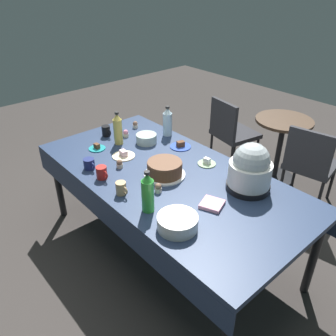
{
  "coord_description": "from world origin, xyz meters",
  "views": [
    {
      "loc": [
        1.66,
        -1.45,
        2.1
      ],
      "look_at": [
        0.0,
        0.0,
        0.8
      ],
      "focal_mm": 36.45,
      "sensor_mm": 36.0,
      "label": 1
    }
  ],
  "objects": [
    {
      "name": "soda_bottle_lime_soda",
      "position": [
        0.25,
        -0.39,
        0.88
      ],
      "size": [
        0.08,
        0.08,
        0.29
      ],
      "color": "green",
      "rests_on": "potluck_table"
    },
    {
      "name": "coffee_mug_tan",
      "position": [
        -0.01,
        -0.42,
        0.8
      ],
      "size": [
        0.11,
        0.07,
        0.09
      ],
      "color": "tan",
      "rests_on": "potluck_table"
    },
    {
      "name": "cupcake_mint",
      "position": [
        0.14,
        -0.21,
        0.78
      ],
      "size": [
        0.05,
        0.05,
        0.07
      ],
      "color": "beige",
      "rests_on": "potluck_table"
    },
    {
      "name": "maroon_chair_right",
      "position": [
        0.41,
        1.45,
        0.49
      ],
      "size": [
        0.51,
        0.51,
        0.85
      ],
      "color": "#333338",
      "rests_on": "ground"
    },
    {
      "name": "soda_bottle_water",
      "position": [
        -0.53,
        0.45,
        0.88
      ],
      "size": [
        0.08,
        0.08,
        0.28
      ],
      "color": "silver",
      "rests_on": "potluck_table"
    },
    {
      "name": "round_cafe_table",
      "position": [
        -0.05,
        1.68,
        0.5
      ],
      "size": [
        0.6,
        0.6,
        0.72
      ],
      "color": "#473323",
      "rests_on": "ground"
    },
    {
      "name": "coffee_mug_navy",
      "position": [
        -0.46,
        -0.41,
        0.79
      ],
      "size": [
        0.12,
        0.09,
        0.08
      ],
      "color": "navy",
      "rests_on": "potluck_table"
    },
    {
      "name": "ceramic_snack_bowl",
      "position": [
        0.51,
        -0.37,
        0.79
      ],
      "size": [
        0.25,
        0.25,
        0.08
      ],
      "primitive_type": "cylinder",
      "color": "silver",
      "rests_on": "potluck_table"
    },
    {
      "name": "soda_bottle_ginger_ale",
      "position": [
        -0.67,
        0.01,
        0.89
      ],
      "size": [
        0.08,
        0.08,
        0.3
      ],
      "color": "gold",
      "rests_on": "potluck_table"
    },
    {
      "name": "glass_salad_bowl",
      "position": [
        -0.53,
        0.21,
        0.79
      ],
      "size": [
        0.18,
        0.18,
        0.08
      ],
      "primitive_type": "cylinder",
      "color": "#B2C6BC",
      "rests_on": "potluck_table"
    },
    {
      "name": "potluck_table",
      "position": [
        0.0,
        0.0,
        0.69
      ],
      "size": [
        2.2,
        1.1,
        0.75
      ],
      "color": "navy",
      "rests_on": "ground"
    },
    {
      "name": "cupcake_berry",
      "position": [
        -0.75,
        0.14,
        0.78
      ],
      "size": [
        0.05,
        0.05,
        0.07
      ],
      "color": "beige",
      "rests_on": "potluck_table"
    },
    {
      "name": "dessert_plate_sage",
      "position": [
        0.09,
        0.33,
        0.76
      ],
      "size": [
        0.15,
        0.15,
        0.05
      ],
      "color": "#8CA87F",
      "rests_on": "potluck_table"
    },
    {
      "name": "cupcake_lemon",
      "position": [
        -0.32,
        -0.22,
        0.78
      ],
      "size": [
        0.05,
        0.05,
        0.07
      ],
      "color": "beige",
      "rests_on": "potluck_table"
    },
    {
      "name": "coffee_mug_black",
      "position": [
        -0.88,
        0.01,
        0.8
      ],
      "size": [
        0.12,
        0.08,
        0.1
      ],
      "color": "black",
      "rests_on": "potluck_table"
    },
    {
      "name": "ground",
      "position": [
        0.0,
        0.0,
        0.0
      ],
      "size": [
        9.0,
        9.0,
        0.0
      ],
      "primitive_type": "plane",
      "color": "#383330"
    },
    {
      "name": "dessert_plate_cream",
      "position": [
        -0.45,
        -0.1,
        0.76
      ],
      "size": [
        0.19,
        0.19,
        0.05
      ],
      "color": "beige",
      "rests_on": "potluck_table"
    },
    {
      "name": "maroon_chair_left",
      "position": [
        -0.56,
        1.45,
        0.49
      ],
      "size": [
        0.51,
        0.51,
        0.85
      ],
      "color": "#333338",
      "rests_on": "ground"
    },
    {
      "name": "dessert_plate_cobalt",
      "position": [
        -0.26,
        0.37,
        0.76
      ],
      "size": [
        0.18,
        0.18,
        0.05
      ],
      "color": "#2D4CB2",
      "rests_on": "potluck_table"
    },
    {
      "name": "frosted_layer_cake",
      "position": [
        0.0,
        -0.03,
        0.81
      ],
      "size": [
        0.31,
        0.31,
        0.12
      ],
      "color": "silver",
      "rests_on": "potluck_table"
    },
    {
      "name": "cupcake_rose",
      "position": [
        -0.86,
        0.33,
        0.78
      ],
      "size": [
        0.05,
        0.05,
        0.07
      ],
      "color": "beige",
      "rests_on": "potluck_table"
    },
    {
      "name": "dessert_plate_teal",
      "position": [
        -0.71,
        -0.19,
        0.76
      ],
      "size": [
        0.14,
        0.14,
        0.05
      ],
      "color": "teal",
      "rests_on": "potluck_table"
    },
    {
      "name": "coffee_mug_red",
      "position": [
        -0.27,
        -0.41,
        0.8
      ],
      "size": [
        0.12,
        0.08,
        0.1
      ],
      "color": "#B2231E",
      "rests_on": "potluck_table"
    },
    {
      "name": "slow_cooker",
      "position": [
        0.52,
        0.29,
        0.91
      ],
      "size": [
        0.31,
        0.31,
        0.35
      ],
      "color": "black",
      "rests_on": "potluck_table"
    },
    {
      "name": "paper_napkin_stack",
      "position": [
        0.49,
        -0.05,
        0.76
      ],
      "size": [
        0.18,
        0.18,
        0.02
      ],
      "primitive_type": "cube",
      "rotation": [
        0.0,
        0.0,
        0.38
      ],
      "color": "pink",
      "rests_on": "potluck_table"
    }
  ]
}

